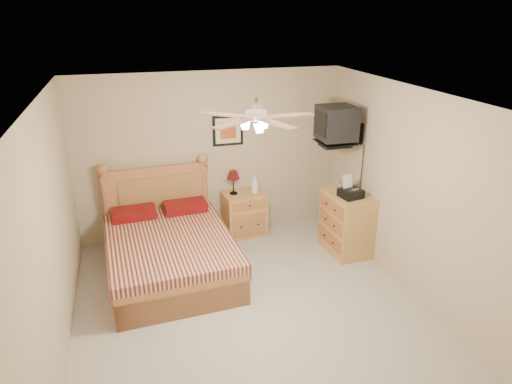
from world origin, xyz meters
TOP-DOWN VIEW (x-y plane):
  - floor at (0.00, 0.00)m, footprint 4.50×4.50m
  - ceiling at (0.00, 0.00)m, footprint 4.00×4.50m
  - wall_back at (0.00, 2.25)m, footprint 4.00×0.04m
  - wall_front at (0.00, -2.25)m, footprint 4.00×0.04m
  - wall_left at (-2.00, 0.00)m, footprint 0.04×4.50m
  - wall_right at (2.00, 0.00)m, footprint 0.04×4.50m
  - bed at (-0.80, 1.12)m, footprint 1.65×2.11m
  - nightstand at (0.45, 2.00)m, footprint 0.66×0.52m
  - table_lamp at (0.29, 2.04)m, footprint 0.23×0.23m
  - lotion_bottle at (0.62, 1.99)m, footprint 0.13×0.13m
  - framed_picture at (0.27, 2.23)m, footprint 0.46×0.04m
  - dresser at (1.73, 1.05)m, footprint 0.56×0.78m
  - fax_machine at (1.69, 0.95)m, footprint 0.33×0.35m
  - magazine_lower at (1.71, 1.34)m, footprint 0.21×0.27m
  - magazine_upper at (1.74, 1.35)m, footprint 0.23×0.29m
  - wall_tv at (1.75, 1.34)m, footprint 0.56×0.46m
  - ceiling_fan at (0.00, -0.20)m, footprint 1.14×1.14m

SIDE VIEW (x-z plane):
  - floor at x=0.00m, z-range 0.00..0.00m
  - nightstand at x=0.45m, z-range 0.00..0.67m
  - dresser at x=1.73m, z-range 0.00..0.89m
  - bed at x=-0.80m, z-range 0.00..1.32m
  - lotion_bottle at x=0.62m, z-range 0.67..0.94m
  - table_lamp at x=0.29m, z-range 0.67..1.05m
  - magazine_lower at x=1.71m, z-range 0.89..0.91m
  - magazine_upper at x=1.74m, z-range 0.91..0.93m
  - fax_machine at x=1.69m, z-range 0.89..1.19m
  - wall_back at x=0.00m, z-range 0.00..2.50m
  - wall_front at x=0.00m, z-range 0.00..2.50m
  - wall_left at x=-2.00m, z-range 0.00..2.50m
  - wall_right at x=2.00m, z-range 0.00..2.50m
  - framed_picture at x=0.27m, z-range 1.39..1.85m
  - wall_tv at x=1.75m, z-range 1.52..2.10m
  - ceiling_fan at x=0.00m, z-range 2.22..2.50m
  - ceiling at x=0.00m, z-range 2.48..2.52m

